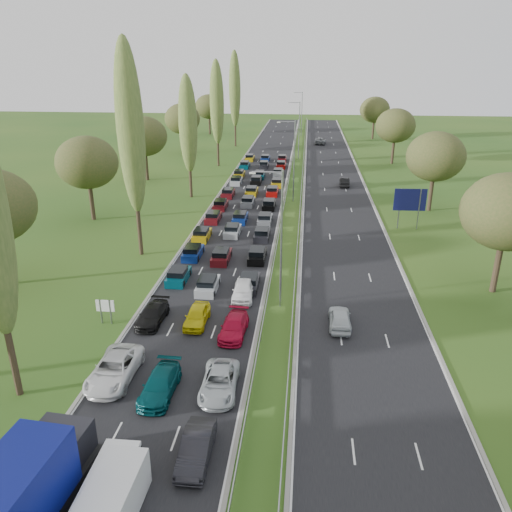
% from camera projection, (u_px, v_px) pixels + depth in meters
% --- Properties ---
extents(ground, '(260.00, 260.00, 0.00)m').
position_uv_depth(ground, '(293.00, 198.00, 77.85)').
color(ground, '#234D18').
rests_on(ground, ground).
extents(near_carriageway, '(10.50, 215.00, 0.04)m').
position_uv_depth(near_carriageway, '(252.00, 193.00, 80.80)').
color(near_carriageway, black).
rests_on(near_carriageway, ground).
extents(far_carriageway, '(10.50, 215.00, 0.04)m').
position_uv_depth(far_carriageway, '(336.00, 195.00, 79.53)').
color(far_carriageway, black).
rests_on(far_carriageway, ground).
extents(central_reservation, '(2.36, 215.00, 0.32)m').
position_uv_depth(central_reservation, '(294.00, 191.00, 79.97)').
color(central_reservation, gray).
rests_on(central_reservation, ground).
extents(lamp_columns, '(0.18, 140.18, 12.00)m').
position_uv_depth(lamp_columns, '(294.00, 162.00, 73.81)').
color(lamp_columns, gray).
rests_on(lamp_columns, ground).
extents(poplar_row, '(2.80, 127.80, 22.44)m').
position_uv_depth(poplar_row, '(168.00, 124.00, 63.87)').
color(poplar_row, '#2D2116').
rests_on(poplar_row, ground).
extents(woodland_left, '(8.00, 166.00, 11.10)m').
position_uv_depth(woodland_left, '(76.00, 168.00, 61.45)').
color(woodland_left, '#2D2116').
rests_on(woodland_left, ground).
extents(woodland_right, '(8.00, 153.00, 11.10)m').
position_uv_depth(woodland_right, '(451.00, 169.00, 60.86)').
color(woodland_right, '#2D2116').
rests_on(woodland_right, ground).
extents(traffic_queue_fill, '(9.10, 68.80, 0.80)m').
position_uv_depth(traffic_queue_fill, '(249.00, 198.00, 76.24)').
color(traffic_queue_fill, '#053F4C').
rests_on(traffic_queue_fill, ground).
extents(near_car_2, '(2.65, 5.73, 1.59)m').
position_uv_depth(near_car_2, '(114.00, 369.00, 33.30)').
color(near_car_2, white).
rests_on(near_car_2, near_carriageway).
extents(near_car_3, '(2.05, 4.69, 1.34)m').
position_uv_depth(near_car_3, '(152.00, 315.00, 40.67)').
color(near_car_3, black).
rests_on(near_car_3, near_carriageway).
extents(near_car_7, '(2.05, 4.85, 1.40)m').
position_uv_depth(near_car_7, '(160.00, 385.00, 31.85)').
color(near_car_7, '#043F43').
rests_on(near_car_7, near_carriageway).
extents(near_car_8, '(1.74, 4.25, 1.44)m').
position_uv_depth(near_car_8, '(197.00, 316.00, 40.41)').
color(near_car_8, '#CBBE0D').
rests_on(near_car_8, near_carriageway).
extents(near_car_9, '(1.55, 4.41, 1.45)m').
position_uv_depth(near_car_9, '(196.00, 448.00, 26.63)').
color(near_car_9, black).
rests_on(near_car_9, near_carriageway).
extents(near_car_10, '(2.47, 5.05, 1.38)m').
position_uv_depth(near_car_10, '(219.00, 382.00, 32.12)').
color(near_car_10, '#A7AEB1').
rests_on(near_car_10, near_carriageway).
extents(near_car_11, '(2.12, 4.77, 1.36)m').
position_uv_depth(near_car_11, '(234.00, 327.00, 38.85)').
color(near_car_11, '#B60B2C').
rests_on(near_car_11, near_carriageway).
extents(near_car_12, '(1.98, 4.66, 1.57)m').
position_uv_depth(near_car_12, '(243.00, 290.00, 44.84)').
color(near_car_12, white).
rests_on(near_car_12, near_carriageway).
extents(far_car_0, '(1.76, 4.33, 1.47)m').
position_uv_depth(far_car_0, '(340.00, 318.00, 40.00)').
color(far_car_0, silver).
rests_on(far_car_0, far_carriageway).
extents(far_car_1, '(1.61, 4.47, 1.47)m').
position_uv_depth(far_car_1, '(344.00, 182.00, 84.78)').
color(far_car_1, black).
rests_on(far_car_1, far_carriageway).
extents(far_car_2, '(3.03, 5.91, 1.60)m').
position_uv_depth(far_car_2, '(320.00, 141.00, 127.74)').
color(far_car_2, slate).
rests_on(far_car_2, far_carriageway).
extents(blue_lorry, '(2.79, 10.05, 4.24)m').
position_uv_depth(blue_lorry, '(15.00, 504.00, 21.50)').
color(blue_lorry, black).
rests_on(blue_lorry, near_carriageway).
extents(white_van_front, '(2.09, 5.33, 2.14)m').
position_uv_depth(white_van_front, '(112.00, 501.00, 22.99)').
color(white_van_front, silver).
rests_on(white_van_front, near_carriageway).
extents(white_van_rear, '(1.82, 4.65, 1.87)m').
position_uv_depth(white_van_rear, '(111.00, 485.00, 24.02)').
color(white_van_rear, white).
rests_on(white_van_rear, near_carriageway).
extents(info_sign, '(1.50, 0.16, 2.10)m').
position_uv_depth(info_sign, '(105.00, 308.00, 40.25)').
color(info_sign, gray).
rests_on(info_sign, ground).
extents(direction_sign, '(4.00, 0.26, 5.20)m').
position_uv_depth(direction_sign, '(410.00, 202.00, 62.34)').
color(direction_sign, gray).
rests_on(direction_sign, ground).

